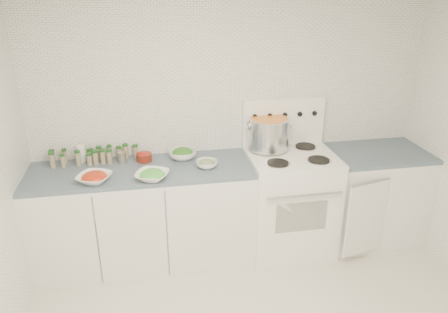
% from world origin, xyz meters
% --- Properties ---
extents(room_walls, '(3.54, 3.04, 2.52)m').
position_xyz_m(room_walls, '(0.00, 0.00, 1.56)').
color(room_walls, white).
rests_on(room_walls, ground).
extents(counter_left, '(1.85, 0.62, 0.90)m').
position_xyz_m(counter_left, '(-0.82, 1.19, 0.45)').
color(counter_left, white).
rests_on(counter_left, ground).
extents(stove, '(0.76, 0.70, 1.36)m').
position_xyz_m(stove, '(0.48, 1.19, 0.50)').
color(stove, white).
rests_on(stove, ground).
extents(counter_right, '(0.89, 0.72, 0.90)m').
position_xyz_m(counter_right, '(1.30, 1.19, 0.45)').
color(counter_right, white).
rests_on(counter_right, ground).
extents(stock_pot, '(0.38, 0.36, 0.28)m').
position_xyz_m(stock_pot, '(0.31, 1.35, 1.10)').
color(stock_pot, silver).
rests_on(stock_pot, stove).
extents(bowl_tomato, '(0.33, 0.33, 0.08)m').
position_xyz_m(bowl_tomato, '(-1.18, 1.01, 0.94)').
color(bowl_tomato, white).
rests_on(bowl_tomato, counter_left).
extents(bowl_snowpea, '(0.33, 0.33, 0.08)m').
position_xyz_m(bowl_snowpea, '(-0.74, 0.97, 0.94)').
color(bowl_snowpea, white).
rests_on(bowl_snowpea, counter_left).
extents(bowl_broccoli, '(0.29, 0.29, 0.10)m').
position_xyz_m(bowl_broccoli, '(-0.46, 1.35, 0.95)').
color(bowl_broccoli, white).
rests_on(bowl_broccoli, counter_left).
extents(bowl_zucchini, '(0.21, 0.21, 0.07)m').
position_xyz_m(bowl_zucchini, '(-0.28, 1.12, 0.93)').
color(bowl_zucchini, white).
rests_on(bowl_zucchini, counter_left).
extents(bowl_pepper, '(0.13, 0.13, 0.08)m').
position_xyz_m(bowl_pepper, '(-0.79, 1.35, 0.94)').
color(bowl_pepper, maroon).
rests_on(bowl_pepper, counter_left).
extents(salt_canister, '(0.09, 0.09, 0.15)m').
position_xyz_m(salt_canister, '(-1.32, 1.43, 0.98)').
color(salt_canister, white).
rests_on(salt_canister, counter_left).
extents(tin_can, '(0.08, 0.08, 0.09)m').
position_xyz_m(tin_can, '(-0.98, 1.35, 0.95)').
color(tin_can, gray).
rests_on(tin_can, counter_left).
extents(spice_cluster, '(0.74, 0.16, 0.14)m').
position_xyz_m(spice_cluster, '(-1.22, 1.40, 0.96)').
color(spice_cluster, gray).
rests_on(spice_cluster, counter_left).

